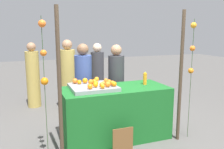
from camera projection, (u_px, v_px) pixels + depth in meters
ground_plane at (115, 137)px, 4.12m from camera, size 24.00×24.00×0.00m
stall_counter at (115, 113)px, 4.04m from camera, size 1.80×0.81×0.89m
orange_tray at (93, 87)px, 3.86m from camera, size 0.73×0.67×0.06m
orange_0 at (97, 79)px, 4.16m from camera, size 0.08×0.08×0.08m
orange_1 at (108, 84)px, 3.74m from camera, size 0.09×0.09×0.09m
orange_2 at (96, 83)px, 3.84m from camera, size 0.08×0.08×0.08m
orange_3 at (103, 86)px, 3.64m from camera, size 0.08×0.08×0.08m
orange_4 at (85, 81)px, 4.01m from camera, size 0.09×0.09×0.09m
orange_5 at (102, 84)px, 3.76m from camera, size 0.07×0.07×0.07m
orange_6 at (90, 86)px, 3.60m from camera, size 0.08×0.08×0.08m
orange_7 at (91, 82)px, 3.90m from camera, size 0.09×0.09×0.09m
orange_8 at (103, 83)px, 3.83m from camera, size 0.07×0.07×0.07m
orange_9 at (79, 82)px, 3.94m from camera, size 0.07×0.07×0.07m
orange_10 at (106, 80)px, 4.08m from camera, size 0.07×0.07×0.07m
orange_11 at (114, 84)px, 3.78m from camera, size 0.08×0.08×0.08m
orange_12 at (95, 85)px, 3.72m from camera, size 0.08×0.08×0.08m
orange_13 at (109, 82)px, 3.91m from camera, size 0.09×0.09×0.09m
orange_14 at (75, 81)px, 3.99m from camera, size 0.09×0.09×0.09m
orange_15 at (94, 81)px, 3.97m from camera, size 0.08×0.08×0.08m
orange_16 at (113, 83)px, 3.84m from camera, size 0.08×0.08×0.08m
juice_bottle at (145, 79)px, 4.18m from camera, size 0.07×0.07×0.22m
chalkboard_sign at (123, 142)px, 3.48m from camera, size 0.32×0.03×0.45m
vendor_left at (84, 89)px, 4.49m from camera, size 0.32×0.32×1.61m
vendor_right at (116, 87)px, 4.69m from camera, size 0.32×0.32×1.58m
crowd_person_0 at (68, 79)px, 5.33m from camera, size 0.33×0.33×1.65m
crowd_person_1 at (98, 78)px, 5.68m from camera, size 0.31×0.31×1.55m
crowd_person_2 at (33, 77)px, 5.68m from camera, size 0.32×0.32×1.57m
canopy_post_left at (60, 87)px, 3.17m from camera, size 0.06×0.06×2.16m
canopy_post_right at (181, 77)px, 3.85m from camera, size 0.06×0.06×2.16m
garland_strand_left at (43, 56)px, 3.03m from camera, size 0.11×0.11×2.02m
garland_strand_right at (192, 49)px, 3.84m from camera, size 0.10×0.10×2.02m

